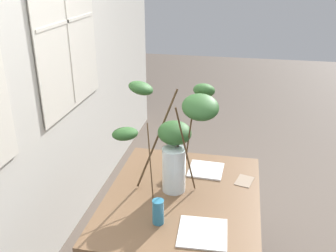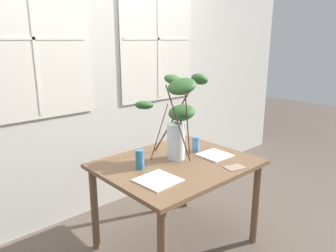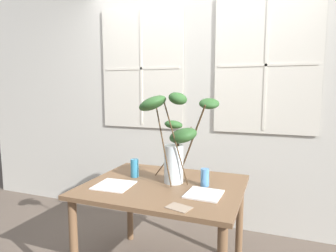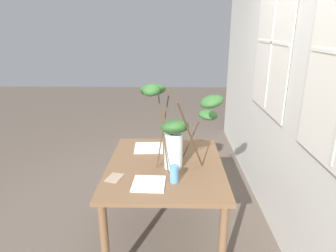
# 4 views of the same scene
# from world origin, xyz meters

# --- Properties ---
(back_wall_with_windows) EXTENTS (5.76, 0.14, 2.64)m
(back_wall_with_windows) POSITION_xyz_m (0.00, 1.04, 1.33)
(back_wall_with_windows) COLOR beige
(back_wall_with_windows) RESTS_ON ground
(dining_table) EXTENTS (1.14, 0.93, 0.73)m
(dining_table) POSITION_xyz_m (0.00, 0.00, 0.64)
(dining_table) COLOR brown
(dining_table) RESTS_ON ground
(vase_with_branches) EXTENTS (0.57, 0.68, 0.70)m
(vase_with_branches) POSITION_xyz_m (0.07, 0.08, 1.09)
(vase_with_branches) COLOR silver
(vase_with_branches) RESTS_ON dining_table
(drinking_glass_blue_left) EXTENTS (0.06, 0.06, 0.15)m
(drinking_glass_blue_left) POSITION_xyz_m (-0.29, 0.09, 0.81)
(drinking_glass_blue_left) COLOR teal
(drinking_glass_blue_left) RESTS_ON dining_table
(drinking_glass_blue_right) EXTENTS (0.06, 0.06, 0.13)m
(drinking_glass_blue_right) POSITION_xyz_m (0.29, 0.07, 0.80)
(drinking_glass_blue_right) COLOR #4C84BC
(drinking_glass_blue_right) RESTS_ON dining_table
(plate_square_left) EXTENTS (0.27, 0.27, 0.01)m
(plate_square_left) POSITION_xyz_m (-0.33, -0.16, 0.74)
(plate_square_left) COLOR white
(plate_square_left) RESTS_ON dining_table
(plate_square_right) EXTENTS (0.24, 0.24, 0.01)m
(plate_square_right) POSITION_xyz_m (0.33, -0.11, 0.74)
(plate_square_right) COLOR white
(plate_square_right) RESTS_ON dining_table
(napkin_folded) EXTENTS (0.16, 0.13, 0.00)m
(napkin_folded) POSITION_xyz_m (0.24, -0.37, 0.74)
(napkin_folded) COLOR gray
(napkin_folded) RESTS_ON dining_table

